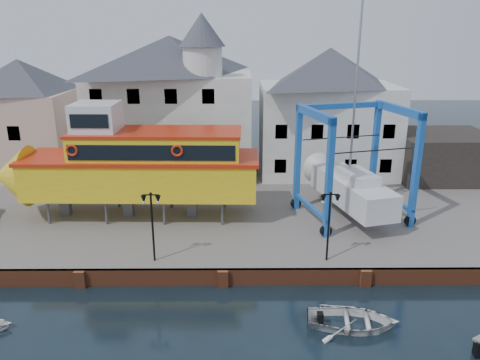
{
  "coord_description": "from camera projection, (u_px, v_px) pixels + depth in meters",
  "views": [
    {
      "loc": [
        0.79,
        -23.17,
        13.91
      ],
      "look_at": [
        1.0,
        7.0,
        4.0
      ],
      "focal_mm": 35.0,
      "sensor_mm": 36.0,
      "label": 1
    }
  ],
  "objects": [
    {
      "name": "travel_lift",
      "position": [
        346.0,
        180.0,
        33.44
      ],
      "size": [
        8.17,
        10.25,
        15.01
      ],
      "rotation": [
        0.0,
        0.0,
        0.26
      ],
      "color": "#125AA1",
      "rests_on": "hardstanding"
    },
    {
      "name": "motorboat_b",
      "position": [
        352.0,
        326.0,
        22.82
      ],
      "size": [
        4.76,
        3.68,
        0.91
      ],
      "primitive_type": "imported",
      "rotation": [
        0.0,
        0.0,
        1.44
      ],
      "color": "silver",
      "rests_on": "ground"
    },
    {
      "name": "shed_dark",
      "position": [
        441.0,
        155.0,
        41.69
      ],
      "size": [
        8.0,
        7.0,
        4.0
      ],
      "primitive_type": "cube",
      "color": "black",
      "rests_on": "hardstanding"
    },
    {
      "name": "building_white_main",
      "position": [
        173.0,
        104.0,
        41.5
      ],
      "size": [
        14.0,
        8.3,
        14.0
      ],
      "color": "silver",
      "rests_on": "hardstanding"
    },
    {
      "name": "quay_wall",
      "position": [
        223.0,
        277.0,
        26.29
      ],
      "size": [
        44.0,
        0.47,
        1.0
      ],
      "color": "brown",
      "rests_on": "ground"
    },
    {
      "name": "building_pink",
      "position": [
        25.0,
        119.0,
        41.41
      ],
      "size": [
        8.0,
        7.0,
        10.3
      ],
      "color": "#C8A48F",
      "rests_on": "hardstanding"
    },
    {
      "name": "tour_boat",
      "position": [
        126.0,
        164.0,
        32.46
      ],
      "size": [
        18.64,
        4.84,
        8.08
      ],
      "rotation": [
        0.0,
        0.0,
        -0.02
      ],
      "color": "#59595E",
      "rests_on": "hardstanding"
    },
    {
      "name": "hardstanding",
      "position": [
        227.0,
        206.0,
        36.64
      ],
      "size": [
        44.0,
        22.0,
        1.0
      ],
      "primitive_type": "cube",
      "color": "#63605B",
      "rests_on": "ground"
    },
    {
      "name": "lamp_post_left",
      "position": [
        152.0,
        210.0,
        26.16
      ],
      "size": [
        1.12,
        0.32,
        4.2
      ],
      "color": "black",
      "rests_on": "hardstanding"
    },
    {
      "name": "building_white_right",
      "position": [
        327.0,
        111.0,
        42.4
      ],
      "size": [
        12.0,
        8.0,
        11.2
      ],
      "color": "silver",
      "rests_on": "hardstanding"
    },
    {
      "name": "ground",
      "position": [
        223.0,
        286.0,
        26.35
      ],
      "size": [
        140.0,
        140.0,
        0.0
      ],
      "primitive_type": "plane",
      "color": "black",
      "rests_on": "ground"
    },
    {
      "name": "lamp_post_right",
      "position": [
        330.0,
        209.0,
        26.23
      ],
      "size": [
        1.12,
        0.32,
        4.2
      ],
      "color": "black",
      "rests_on": "hardstanding"
    }
  ]
}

